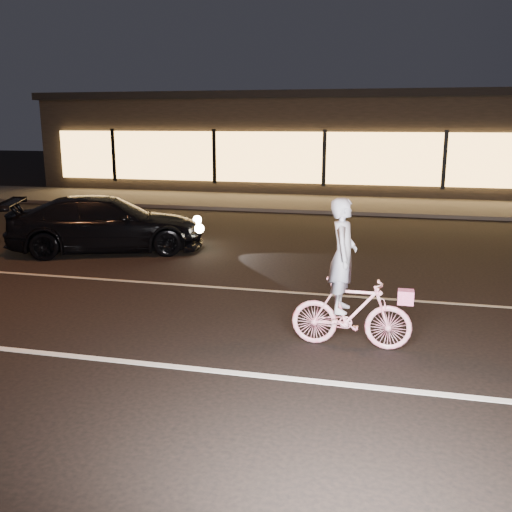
# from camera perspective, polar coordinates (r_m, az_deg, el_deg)

# --- Properties ---
(ground) EXTENTS (90.00, 90.00, 0.00)m
(ground) POSITION_cam_1_polar(r_m,az_deg,el_deg) (8.73, -5.14, -6.97)
(ground) COLOR black
(ground) RESTS_ON ground
(lane_stripe_near) EXTENTS (60.00, 0.12, 0.01)m
(lane_stripe_near) POSITION_cam_1_polar(r_m,az_deg,el_deg) (7.43, -8.87, -10.80)
(lane_stripe_near) COLOR silver
(lane_stripe_near) RESTS_ON ground
(lane_stripe_far) EXTENTS (60.00, 0.10, 0.01)m
(lane_stripe_far) POSITION_cam_1_polar(r_m,az_deg,el_deg) (10.54, -1.69, -3.29)
(lane_stripe_far) COLOR gray
(lane_stripe_far) RESTS_ON ground
(sidewalk) EXTENTS (30.00, 4.00, 0.12)m
(sidewalk) POSITION_cam_1_polar(r_m,az_deg,el_deg) (21.12, 6.13, 5.23)
(sidewalk) COLOR #383533
(sidewalk) RESTS_ON ground
(storefront) EXTENTS (25.40, 8.42, 4.20)m
(storefront) POSITION_cam_1_polar(r_m,az_deg,el_deg) (26.86, 7.94, 11.38)
(storefront) COLOR black
(storefront) RESTS_ON ground
(cyclist) EXTENTS (1.63, 0.56, 2.05)m
(cyclist) POSITION_cam_1_polar(r_m,az_deg,el_deg) (7.79, 9.29, -3.94)
(cyclist) COLOR #FF366C
(cyclist) RESTS_ON ground
(sedan) EXTENTS (4.86, 3.34, 1.31)m
(sedan) POSITION_cam_1_polar(r_m,az_deg,el_deg) (13.92, -14.67, 3.12)
(sedan) COLOR black
(sedan) RESTS_ON ground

